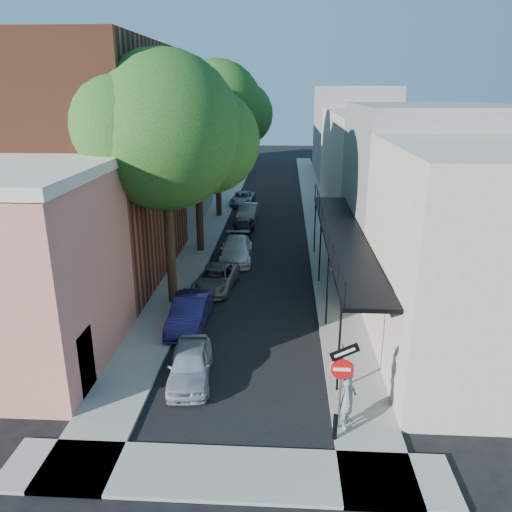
# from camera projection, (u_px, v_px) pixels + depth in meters

# --- Properties ---
(ground) EXTENTS (160.00, 160.00, 0.00)m
(ground) POSITION_uv_depth(u_px,v_px,m) (230.00, 449.00, 14.20)
(ground) COLOR black
(ground) RESTS_ON ground
(road_surface) EXTENTS (6.00, 64.00, 0.01)m
(road_surface) POSITION_uv_depth(u_px,v_px,m) (268.00, 209.00, 42.58)
(road_surface) COLOR black
(road_surface) RESTS_ON ground
(sidewalk_left) EXTENTS (2.00, 64.00, 0.12)m
(sidewalk_left) POSITION_uv_depth(u_px,v_px,m) (221.00, 207.00, 42.78)
(sidewalk_left) COLOR gray
(sidewalk_left) RESTS_ON ground
(sidewalk_right) EXTENTS (2.00, 64.00, 0.12)m
(sidewalk_right) POSITION_uv_depth(u_px,v_px,m) (315.00, 209.00, 42.34)
(sidewalk_right) COLOR gray
(sidewalk_right) RESTS_ON ground
(sidewalk_cross) EXTENTS (12.00, 2.00, 0.12)m
(sidewalk_cross) POSITION_uv_depth(u_px,v_px,m) (226.00, 473.00, 13.23)
(sidewalk_cross) COLOR gray
(sidewalk_cross) RESTS_ON ground
(buildings_left) EXTENTS (10.10, 59.10, 12.00)m
(buildings_left) POSITION_uv_depth(u_px,v_px,m) (153.00, 151.00, 40.35)
(buildings_left) COLOR tan
(buildings_left) RESTS_ON ground
(buildings_right) EXTENTS (9.80, 55.00, 10.00)m
(buildings_right) POSITION_uv_depth(u_px,v_px,m) (379.00, 158.00, 40.18)
(buildings_right) COLOR beige
(buildings_right) RESTS_ON ground
(sign_post) EXTENTS (0.89, 0.17, 2.99)m
(sign_post) POSITION_uv_depth(u_px,v_px,m) (342.00, 372.00, 14.29)
(sign_post) COLOR #595B60
(sign_post) RESTS_ON ground
(bollard) EXTENTS (0.14, 0.14, 0.80)m
(bollard) POSITION_uv_depth(u_px,v_px,m) (335.00, 427.00, 14.34)
(bollard) COLOR black
(bollard) RESTS_ON sidewalk_right
(oak_near) EXTENTS (7.48, 6.80, 11.42)m
(oak_near) POSITION_uv_depth(u_px,v_px,m) (175.00, 134.00, 21.58)
(oak_near) COLOR #2F1F13
(oak_near) RESTS_ON ground
(oak_mid) EXTENTS (6.60, 6.00, 10.20)m
(oak_mid) POSITION_uv_depth(u_px,v_px,m) (204.00, 137.00, 29.38)
(oak_mid) COLOR #2F1F13
(oak_mid) RESTS_ON ground
(oak_far) EXTENTS (7.70, 7.00, 11.90)m
(oak_far) POSITION_uv_depth(u_px,v_px,m) (223.00, 109.00, 37.55)
(oak_far) COLOR #2F1F13
(oak_far) RESTS_ON ground
(parked_car_a) EXTENTS (1.77, 3.70, 1.22)m
(parked_car_a) POSITION_uv_depth(u_px,v_px,m) (190.00, 364.00, 17.41)
(parked_car_a) COLOR #9DA2AD
(parked_car_a) RESTS_ON ground
(parked_car_b) EXTENTS (1.50, 4.07, 1.33)m
(parked_car_b) POSITION_uv_depth(u_px,v_px,m) (190.00, 312.00, 21.32)
(parked_car_b) COLOR #191748
(parked_car_b) RESTS_ON ground
(parked_car_c) EXTENTS (2.26, 4.18, 1.11)m
(parked_car_c) POSITION_uv_depth(u_px,v_px,m) (216.00, 279.00, 25.41)
(parked_car_c) COLOR slate
(parked_car_c) RESTS_ON ground
(parked_car_d) EXTENTS (2.01, 4.55, 1.30)m
(parked_car_d) POSITION_uv_depth(u_px,v_px,m) (236.00, 250.00, 29.64)
(parked_car_d) COLOR silver
(parked_car_d) RESTS_ON ground
(parked_car_e) EXTENTS (1.57, 3.43, 1.14)m
(parked_car_e) POSITION_uv_depth(u_px,v_px,m) (243.00, 227.00, 34.85)
(parked_car_e) COLOR black
(parked_car_e) RESTS_ON ground
(parked_car_f) EXTENTS (1.58, 4.02, 1.30)m
(parked_car_f) POSITION_uv_depth(u_px,v_px,m) (248.00, 212.00, 38.60)
(parked_car_f) COLOR slate
(parked_car_f) RESTS_ON ground
(parked_car_g) EXTENTS (2.12, 4.18, 1.13)m
(parked_car_g) POSITION_uv_depth(u_px,v_px,m) (243.00, 198.00, 43.89)
(parked_car_g) COLOR gray
(parked_car_g) RESTS_ON ground
(pedestrian) EXTENTS (0.60, 0.80, 1.99)m
(pedestrian) POSITION_uv_depth(u_px,v_px,m) (348.00, 397.00, 14.73)
(pedestrian) COLOR gray
(pedestrian) RESTS_ON sidewalk_right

